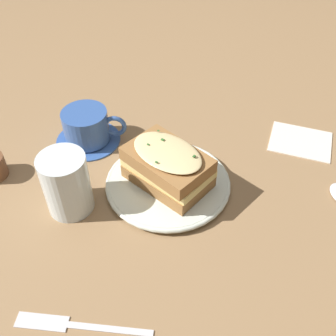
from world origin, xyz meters
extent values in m
plane|color=olive|center=(0.00, 0.00, 0.00)|extent=(2.40, 2.40, 0.00)
cylinder|color=silver|center=(0.02, 0.02, 0.01)|extent=(0.21, 0.21, 0.02)
torus|color=silver|center=(0.02, 0.02, 0.01)|extent=(0.23, 0.23, 0.01)
cube|color=olive|center=(0.02, 0.02, 0.03)|extent=(0.17, 0.16, 0.03)
cube|color=#EAD17A|center=(0.02, 0.02, 0.05)|extent=(0.17, 0.16, 0.01)
cube|color=olive|center=(0.02, 0.02, 0.07)|extent=(0.17, 0.17, 0.03)
ellipsoid|color=beige|center=(0.02, 0.02, 0.09)|extent=(0.15, 0.15, 0.01)
cube|color=#2D6028|center=(0.00, -0.01, 0.09)|extent=(0.01, 0.00, 0.00)
cube|color=#2D6028|center=(0.00, 0.07, 0.09)|extent=(0.00, 0.00, 0.00)
cube|color=#2D6028|center=(-0.02, 0.03, 0.09)|extent=(0.00, 0.00, 0.00)
cube|color=#2D6028|center=(0.01, 0.04, 0.09)|extent=(0.01, 0.01, 0.00)
cube|color=#2D6028|center=(0.06, 0.00, 0.09)|extent=(0.01, 0.01, 0.00)
cylinder|color=#33569E|center=(-0.15, 0.14, 0.00)|extent=(0.13, 0.13, 0.01)
cylinder|color=#33569E|center=(-0.15, 0.14, 0.04)|extent=(0.09, 0.09, 0.06)
cylinder|color=#381E0F|center=(-0.15, 0.14, 0.06)|extent=(0.07, 0.07, 0.00)
torus|color=#33569E|center=(-0.09, 0.14, 0.04)|extent=(0.05, 0.01, 0.05)
cylinder|color=silver|center=(-0.15, -0.03, 0.06)|extent=(0.08, 0.08, 0.11)
cube|color=silver|center=(-0.05, -0.25, 0.00)|extent=(0.12, 0.02, 0.00)
cube|color=silver|center=(-0.15, -0.24, 0.00)|extent=(0.07, 0.03, 0.00)
cube|color=#333335|center=(-0.16, -0.24, 0.00)|extent=(0.04, 0.01, 0.00)
cube|color=#333335|center=(-0.16, -0.24, 0.00)|extent=(0.04, 0.01, 0.00)
cube|color=#333335|center=(-0.16, -0.23, 0.00)|extent=(0.04, 0.01, 0.00)
cube|color=silver|center=(0.29, 0.15, 0.00)|extent=(0.15, 0.13, 0.00)
camera|label=1|loc=(0.03, -0.47, 0.52)|focal=42.00mm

